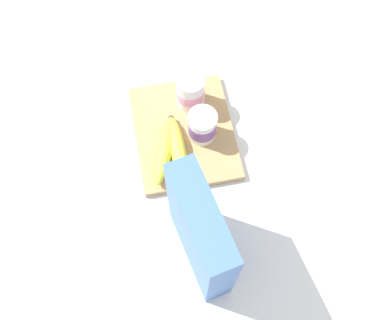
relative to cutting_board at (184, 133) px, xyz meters
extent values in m
plane|color=silver|center=(0.00, 0.00, -0.01)|extent=(2.40, 2.40, 0.00)
cube|color=tan|center=(0.00, 0.00, 0.00)|extent=(0.28, 0.23, 0.02)
cube|color=#4770B7|center=(0.28, -0.02, 0.13)|extent=(0.21, 0.10, 0.28)
cylinder|color=white|center=(-0.08, 0.03, 0.05)|extent=(0.07, 0.07, 0.09)
cylinder|color=pink|center=(-0.08, 0.03, 0.05)|extent=(0.07, 0.07, 0.03)
cylinder|color=silver|center=(-0.08, 0.03, 0.10)|extent=(0.07, 0.07, 0.00)
cylinder|color=white|center=(0.02, 0.04, 0.05)|extent=(0.06, 0.06, 0.08)
cylinder|color=#7A4C99|center=(0.02, 0.04, 0.05)|extent=(0.06, 0.06, 0.04)
cylinder|color=silver|center=(0.02, 0.04, 0.09)|extent=(0.07, 0.07, 0.00)
ellipsoid|color=#D9DA3F|center=(0.05, -0.05, 0.03)|extent=(0.17, 0.09, 0.04)
ellipsoid|color=#D9DA3F|center=(0.05, -0.02, 0.03)|extent=(0.16, 0.04, 0.04)
cylinder|color=brown|center=(-0.03, -0.02, 0.02)|extent=(0.01, 0.01, 0.02)
camera|label=1|loc=(0.51, -0.08, 0.99)|focal=43.97mm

